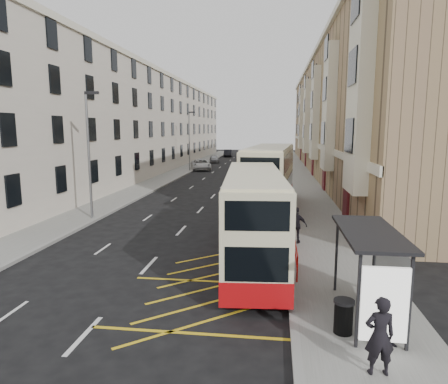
# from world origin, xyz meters

# --- Properties ---
(ground) EXTENTS (200.00, 200.00, 0.00)m
(ground) POSITION_xyz_m (0.00, 0.00, 0.00)
(ground) COLOR black
(ground) RESTS_ON ground
(pavement_right) EXTENTS (4.00, 120.00, 0.15)m
(pavement_right) POSITION_xyz_m (8.00, 30.00, 0.07)
(pavement_right) COLOR slate
(pavement_right) RESTS_ON ground
(pavement_left) EXTENTS (3.00, 120.00, 0.15)m
(pavement_left) POSITION_xyz_m (-7.50, 30.00, 0.07)
(pavement_left) COLOR slate
(pavement_left) RESTS_ON ground
(kerb_right) EXTENTS (0.25, 120.00, 0.15)m
(kerb_right) POSITION_xyz_m (6.00, 30.00, 0.07)
(kerb_right) COLOR gray
(kerb_right) RESTS_ON ground
(kerb_left) EXTENTS (0.25, 120.00, 0.15)m
(kerb_left) POSITION_xyz_m (-6.00, 30.00, 0.07)
(kerb_left) COLOR gray
(kerb_left) RESTS_ON ground
(road_markings) EXTENTS (10.00, 110.00, 0.01)m
(road_markings) POSITION_xyz_m (0.00, 45.00, 0.01)
(road_markings) COLOR silver
(road_markings) RESTS_ON ground
(terrace_right) EXTENTS (10.75, 79.00, 15.25)m
(terrace_right) POSITION_xyz_m (14.88, 45.38, 7.52)
(terrace_right) COLOR #957656
(terrace_right) RESTS_ON ground
(terrace_left) EXTENTS (9.18, 79.00, 13.25)m
(terrace_left) POSITION_xyz_m (-13.43, 45.50, 6.52)
(terrace_left) COLOR beige
(terrace_left) RESTS_ON ground
(bus_shelter) EXTENTS (1.65, 4.25, 2.70)m
(bus_shelter) POSITION_xyz_m (8.34, -0.39, 2.14)
(bus_shelter) COLOR black
(bus_shelter) RESTS_ON pavement_right
(guard_railing) EXTENTS (0.06, 6.56, 1.01)m
(guard_railing) POSITION_xyz_m (6.25, 5.75, 0.86)
(guard_railing) COLOR #BA0A05
(guard_railing) RESTS_ON pavement_right
(street_lamp_near) EXTENTS (0.93, 0.18, 8.00)m
(street_lamp_near) POSITION_xyz_m (-6.35, 12.00, 4.64)
(street_lamp_near) COLOR slate
(street_lamp_near) RESTS_ON pavement_left
(street_lamp_far) EXTENTS (0.93, 0.18, 8.00)m
(street_lamp_far) POSITION_xyz_m (-6.35, 42.00, 4.64)
(street_lamp_far) COLOR slate
(street_lamp_far) RESTS_ON pavement_left
(double_decker_front) EXTENTS (3.08, 10.31, 4.06)m
(double_decker_front) POSITION_xyz_m (4.47, 4.74, 2.07)
(double_decker_front) COLOR beige
(double_decker_front) RESTS_ON ground
(double_decker_rear) EXTENTS (3.68, 11.80, 4.63)m
(double_decker_rear) POSITION_xyz_m (5.00, 16.20, 2.36)
(double_decker_rear) COLOR beige
(double_decker_rear) RESTS_ON ground
(litter_bin) EXTENTS (0.59, 0.59, 0.98)m
(litter_bin) POSITION_xyz_m (7.34, -1.18, 0.66)
(litter_bin) COLOR black
(litter_bin) RESTS_ON pavement_right
(pedestrian_near) EXTENTS (0.74, 0.52, 1.91)m
(pedestrian_near) POSITION_xyz_m (7.84, -3.04, 1.11)
(pedestrian_near) COLOR black
(pedestrian_near) RESTS_ON pavement_right
(pedestrian_mid) EXTENTS (0.90, 0.71, 1.81)m
(pedestrian_mid) POSITION_xyz_m (8.39, -1.76, 1.06)
(pedestrian_mid) COLOR black
(pedestrian_mid) RESTS_ON pavement_right
(pedestrian_far) EXTENTS (1.16, 0.72, 1.83)m
(pedestrian_far) POSITION_xyz_m (6.47, 7.77, 1.07)
(pedestrian_far) COLOR black
(pedestrian_far) RESTS_ON pavement_right
(white_van) EXTENTS (3.97, 6.10, 1.56)m
(white_van) POSITION_xyz_m (-5.20, 44.08, 0.78)
(white_van) COLOR silver
(white_van) RESTS_ON ground
(car_silver) EXTENTS (2.25, 4.09, 1.32)m
(car_silver) POSITION_xyz_m (-5.20, 56.49, 0.66)
(car_silver) COLOR #A3A5AA
(car_silver) RESTS_ON ground
(car_dark) EXTENTS (1.94, 4.69, 1.51)m
(car_dark) POSITION_xyz_m (-4.53, 71.26, 0.75)
(car_dark) COLOR black
(car_dark) RESTS_ON ground
(car_red) EXTENTS (3.19, 5.49, 1.49)m
(car_red) POSITION_xyz_m (2.89, 59.75, 0.75)
(car_red) COLOR #9C0019
(car_red) RESTS_ON ground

